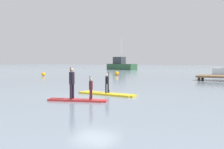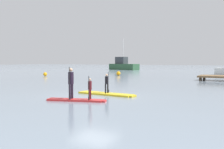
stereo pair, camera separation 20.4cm
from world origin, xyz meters
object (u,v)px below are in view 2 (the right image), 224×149
Objects in this scene: paddleboard_far at (76,100)px; paddler_adult at (71,81)px; mooring_buoy_near at (118,73)px; paddler_child_solo at (107,82)px; mooring_buoy_mid at (45,74)px; motor_boat_small_navy at (123,65)px; paddleboard_near at (106,94)px; paddler_child_front at (90,88)px.

paddler_adult is (-0.27, -0.09, 0.94)m from paddleboard_far.
paddleboard_far is at bearing 18.48° from paddler_adult.
mooring_buoy_near is (-8.94, 21.47, 0.24)m from paddleboard_far.
paddler_adult is at bearing -97.45° from paddler_child_solo.
paddler_adult reaches higher than mooring_buoy_mid.
paddler_child_solo reaches higher than mooring_buoy_near.
mooring_buoy_mid is (-16.99, 12.52, -0.49)m from paddler_child_solo.
motor_boat_small_navy reaches higher than paddler_child_solo.
mooring_buoy_near is at bearing 115.84° from paddleboard_near.
mooring_buoy_near is at bearing 111.90° from paddler_adult.
motor_boat_small_navy is (-19.99, 43.40, 0.35)m from paddler_child_front.
paddleboard_near is at bearing 102.57° from paddler_child_front.
paddleboard_near is at bearing 82.82° from paddler_adult.
motor_boat_small_navy reaches higher than paddleboard_near.
paddleboard_near is 2.33× the size of paddler_adult.
paddleboard_near is at bearing -64.16° from mooring_buoy_near.
motor_boat_small_navy is at bearing 115.48° from paddler_child_solo.
mooring_buoy_mid is at bearing 139.22° from paddler_child_front.
paddler_child_solo reaches higher than paddler_child_front.
paddler_adult is (-0.38, -2.92, 0.24)m from paddler_child_solo.
mooring_buoy_near is (-9.62, 21.27, -0.40)m from paddler_child_front.
motor_boat_small_navy is 15.65× the size of mooring_buoy_mid.
paddleboard_near is 3.08m from paddler_adult.
motor_boat_small_navy reaches higher than paddler_child_front.
paddleboard_near is 7.30× the size of mooring_buoy_mid.
paddleboard_far is 0.95m from paddler_child_front.
motor_boat_small_navy is (-19.04, 43.69, 0.05)m from paddler_adult.
motor_boat_small_navy reaches higher than paddler_adult.
paddler_adult is 3.13× the size of mooring_buoy_mid.
motor_boat_small_navy is at bearing 115.12° from mooring_buoy_near.
paddler_child_front reaches higher than mooring_buoy_mid.
paddleboard_far is (-0.11, -2.82, -0.70)m from paddler_child_solo.
mooring_buoy_near reaches higher than paddleboard_near.
paddleboard_near is 1.25× the size of paddleboard_far.
motor_boat_small_navy is at bearing 113.55° from paddler_adult.
paddler_adult reaches higher than mooring_buoy_near.
paddleboard_far is at bearing -92.21° from paddler_child_solo.
paddler_adult is 1.37× the size of paddler_child_front.
paddler_child_solo is (0.02, 0.01, 0.70)m from paddleboard_near.
paddler_child_solo is 20.73m from mooring_buoy_near.
paddleboard_far is at bearing -66.10° from motor_boat_small_navy.
paddler_adult is at bearing -163.27° from paddler_child_front.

